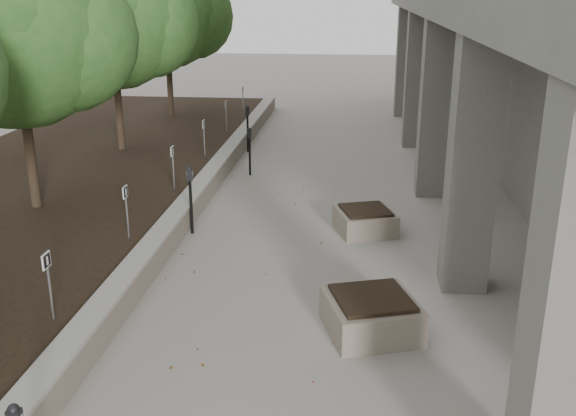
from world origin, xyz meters
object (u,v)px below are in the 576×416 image
at_px(crabapple_tree_4, 114,48).
at_px(parking_meter_3, 191,200).
at_px(planter_front, 371,314).
at_px(parking_meter_4, 250,152).
at_px(planter_back, 365,220).
at_px(crabapple_tree_5, 167,35).
at_px(parking_meter_5, 248,129).
at_px(crabapple_tree_3, 19,71).

xyz_separation_m(crabapple_tree_4, parking_meter_3, (3.25, -5.16, -2.43)).
distance_m(parking_meter_3, planter_front, 4.96).
bearing_deg(parking_meter_4, planter_back, -59.92).
bearing_deg(parking_meter_4, parking_meter_3, -103.23).
relative_size(crabapple_tree_5, parking_meter_5, 3.94).
height_order(crabapple_tree_5, parking_meter_4, crabapple_tree_5).
bearing_deg(parking_meter_5, parking_meter_3, -101.77).
xyz_separation_m(parking_meter_3, planter_front, (3.45, -3.54, -0.41)).
relative_size(crabapple_tree_3, planter_front, 4.53).
height_order(crabapple_tree_4, parking_meter_4, crabapple_tree_4).
distance_m(crabapple_tree_3, planter_back, 7.25).
xyz_separation_m(crabapple_tree_3, planter_front, (6.71, -3.70, -2.84)).
bearing_deg(parking_meter_3, parking_meter_4, 70.68).
distance_m(crabapple_tree_5, parking_meter_4, 7.37).
distance_m(crabapple_tree_5, parking_meter_5, 5.29).
bearing_deg(crabapple_tree_4, crabapple_tree_5, 90.00).
relative_size(parking_meter_3, parking_meter_5, 1.00).
relative_size(crabapple_tree_4, parking_meter_3, 3.95).
distance_m(crabapple_tree_4, parking_meter_3, 6.56).
bearing_deg(crabapple_tree_3, parking_meter_4, 48.11).
height_order(crabapple_tree_5, planter_front, crabapple_tree_5).
distance_m(crabapple_tree_4, parking_meter_4, 4.56).
bearing_deg(planter_back, crabapple_tree_4, 144.57).
distance_m(crabapple_tree_3, parking_meter_5, 7.76).
distance_m(crabapple_tree_4, crabapple_tree_5, 5.00).
height_order(parking_meter_4, planter_back, parking_meter_4).
xyz_separation_m(planter_front, planter_back, (-0.05, 3.96, -0.03)).
height_order(crabapple_tree_5, planter_back, crabapple_tree_5).
bearing_deg(parking_meter_3, planter_front, -58.84).
relative_size(parking_meter_3, planter_back, 1.30).
bearing_deg(crabapple_tree_3, parking_meter_5, 63.75).
bearing_deg(parking_meter_3, parking_meter_5, 76.79).
relative_size(crabapple_tree_4, planter_back, 5.15).
xyz_separation_m(parking_meter_3, parking_meter_5, (0.01, 6.77, 0.00)).
xyz_separation_m(crabapple_tree_3, planter_back, (6.65, 0.27, -2.87)).
distance_m(parking_meter_3, parking_meter_5, 6.77).
distance_m(crabapple_tree_3, crabapple_tree_4, 5.00).
height_order(parking_meter_3, planter_back, parking_meter_3).
relative_size(parking_meter_3, parking_meter_4, 1.10).
relative_size(crabapple_tree_5, parking_meter_4, 4.36).
bearing_deg(crabapple_tree_4, planter_back, -35.43).
relative_size(parking_meter_5, planter_front, 1.15).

